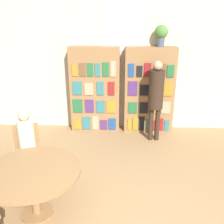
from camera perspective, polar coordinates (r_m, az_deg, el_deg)
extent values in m
cube|color=beige|center=(5.94, 2.28, 10.34)|extent=(6.40, 0.06, 3.00)
cube|color=white|center=(5.80, 2.40, 18.55)|extent=(0.90, 0.01, 1.10)
cube|color=olive|center=(5.91, -3.71, 4.82)|extent=(1.09, 0.32, 1.91)
cube|color=olive|center=(6.07, -7.46, -2.65)|extent=(0.17, 0.02, 0.24)
cube|color=#2D707A|center=(6.03, -5.61, -2.45)|extent=(0.18, 0.02, 0.30)
cube|color=tan|center=(6.00, -3.63, -2.38)|extent=(0.14, 0.02, 0.32)
cube|color=#4C2D6B|center=(6.00, -1.82, -2.81)|extent=(0.16, 0.02, 0.23)
cube|color=navy|center=(5.98, 0.05, -2.66)|extent=(0.16, 0.02, 0.27)
cube|color=#236638|center=(5.90, -7.48, 1.32)|extent=(0.21, 0.02, 0.30)
cube|color=#4C2D6B|center=(5.86, -4.92, 1.27)|extent=(0.19, 0.02, 0.30)
cube|color=#2D707A|center=(5.84, -2.52, 1.13)|extent=(0.18, 0.02, 0.28)
cube|color=olive|center=(5.83, -0.24, 1.13)|extent=(0.21, 0.02, 0.28)
cube|color=#2D707A|center=(5.78, -7.59, 5.15)|extent=(0.20, 0.02, 0.30)
cube|color=tan|center=(5.74, -5.08, 5.01)|extent=(0.19, 0.02, 0.27)
cube|color=#2D707A|center=(5.71, -2.58, 5.14)|extent=(0.14, 0.02, 0.30)
cube|color=maroon|center=(5.70, -0.17, 5.11)|extent=(0.14, 0.02, 0.29)
cube|color=olive|center=(5.69, -8.13, 8.94)|extent=(0.12, 0.02, 0.25)
cube|color=brown|center=(5.66, -6.46, 9.12)|extent=(0.13, 0.02, 0.28)
cube|color=#236638|center=(5.63, -4.79, 9.14)|extent=(0.13, 0.02, 0.28)
cube|color=#2D707A|center=(5.62, -3.19, 9.12)|extent=(0.11, 0.02, 0.28)
cube|color=#236638|center=(5.60, -1.38, 9.22)|extent=(0.13, 0.02, 0.30)
cube|color=tan|center=(5.59, 0.23, 9.37)|extent=(0.11, 0.02, 0.33)
cube|color=olive|center=(5.91, 8.10, 4.66)|extent=(1.09, 0.32, 1.91)
cube|color=olive|center=(5.98, 3.81, -2.72)|extent=(0.09, 0.02, 0.27)
cube|color=olive|center=(5.98, 5.14, -2.57)|extent=(0.12, 0.02, 0.31)
cube|color=black|center=(5.99, 6.46, -2.49)|extent=(0.12, 0.02, 0.33)
cube|color=#2D707A|center=(6.02, 7.97, -2.85)|extent=(0.12, 0.02, 0.25)
cube|color=maroon|center=(6.03, 9.18, -2.90)|extent=(0.09, 0.02, 0.24)
cube|color=maroon|center=(6.05, 10.65, -2.70)|extent=(0.08, 0.02, 0.29)
cube|color=#2D707A|center=(6.07, 11.80, -2.90)|extent=(0.10, 0.02, 0.25)
cube|color=#236638|center=(5.83, 4.50, 0.92)|extent=(0.19, 0.02, 0.25)
cube|color=black|center=(5.85, 6.93, 0.88)|extent=(0.18, 0.02, 0.25)
cube|color=olive|center=(5.87, 9.20, 1.01)|extent=(0.17, 0.02, 0.29)
cube|color=tan|center=(5.91, 11.65, 0.93)|extent=(0.19, 0.02, 0.28)
cube|color=#4C2D6B|center=(5.70, 4.53, 5.13)|extent=(0.20, 0.02, 0.31)
cube|color=black|center=(5.72, 7.05, 4.71)|extent=(0.19, 0.02, 0.23)
cube|color=navy|center=(5.74, 9.48, 5.02)|extent=(0.22, 0.02, 0.31)
cube|color=olive|center=(5.77, 11.90, 5.01)|extent=(0.22, 0.02, 0.32)
cube|color=navy|center=(5.60, 4.18, 9.06)|extent=(0.12, 0.02, 0.28)
cube|color=black|center=(5.61, 5.99, 8.79)|extent=(0.12, 0.02, 0.23)
cube|color=maroon|center=(5.62, 7.76, 9.05)|extent=(0.15, 0.02, 0.29)
cube|color=black|center=(5.64, 9.47, 8.94)|extent=(0.09, 0.02, 0.28)
cube|color=brown|center=(5.66, 11.06, 8.87)|extent=(0.12, 0.02, 0.28)
cube|color=#236638|center=(5.69, 12.62, 8.69)|extent=(0.15, 0.02, 0.26)
cylinder|color=#475166|center=(5.73, 10.56, 14.73)|extent=(0.15, 0.15, 0.19)
sphere|color=#4C7F3D|center=(5.71, 10.70, 16.77)|extent=(0.28, 0.28, 0.28)
cylinder|color=olive|center=(4.00, -15.96, -20.30)|extent=(0.44, 0.44, 0.03)
cylinder|color=olive|center=(3.79, -16.47, -16.52)|extent=(0.12, 0.12, 0.63)
cylinder|color=olive|center=(3.60, -17.03, -12.27)|extent=(1.26, 1.26, 0.04)
cube|color=olive|center=(4.50, -17.64, -9.00)|extent=(0.52, 0.52, 0.04)
cube|color=olive|center=(4.55, -18.14, -5.23)|extent=(0.38, 0.19, 0.45)
cylinder|color=olive|center=(4.47, -14.95, -12.23)|extent=(0.04, 0.04, 0.41)
cylinder|color=olive|center=(4.47, -19.37, -12.81)|extent=(0.04, 0.04, 0.41)
cylinder|color=olive|center=(4.76, -15.43, -10.07)|extent=(0.04, 0.04, 0.41)
cylinder|color=olive|center=(4.76, -19.55, -10.61)|extent=(0.04, 0.04, 0.41)
cube|color=beige|center=(4.34, -17.62, -8.97)|extent=(0.36, 0.40, 0.12)
cylinder|color=beige|center=(4.27, -18.15, -4.84)|extent=(0.26, 0.26, 0.50)
sphere|color=#DBB293|center=(4.14, -18.67, -0.67)|extent=(0.17, 0.17, 0.17)
cylinder|color=beige|center=(4.39, -16.15, -12.75)|extent=(0.10, 0.10, 0.45)
cylinder|color=beige|center=(4.39, -18.03, -13.00)|extent=(0.10, 0.10, 0.45)
cylinder|color=#332319|center=(5.64, 8.44, -2.59)|extent=(0.10, 0.10, 0.73)
cylinder|color=#332319|center=(5.65, 9.82, -2.60)|extent=(0.10, 0.10, 0.73)
cylinder|color=#332319|center=(5.39, 9.60, 4.82)|extent=(0.30, 0.30, 0.79)
sphere|color=tan|center=(5.27, 9.92, 9.93)|extent=(0.19, 0.19, 0.19)
cylinder|color=#332319|center=(5.61, 10.32, 7.51)|extent=(0.07, 0.30, 0.07)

